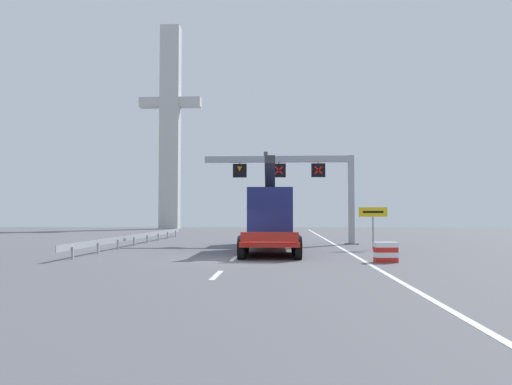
# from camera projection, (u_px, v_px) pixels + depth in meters

# --- Properties ---
(ground) EXTENTS (112.00, 112.00, 0.00)m
(ground) POSITION_uv_depth(u_px,v_px,m) (230.00, 259.00, 23.11)
(ground) COLOR #5B5B60
(lane_markings) EXTENTS (0.20, 78.57, 0.01)m
(lane_markings) POSITION_uv_depth(u_px,v_px,m) (261.00, 233.00, 55.01)
(lane_markings) COLOR silver
(lane_markings) RESTS_ON ground
(edge_line_right) EXTENTS (0.20, 63.00, 0.01)m
(edge_line_right) POSITION_uv_depth(u_px,v_px,m) (334.00, 244.00, 34.76)
(edge_line_right) COLOR silver
(edge_line_right) RESTS_ON ground
(overhead_lane_gantry) EXTENTS (10.98, 0.90, 6.64)m
(overhead_lane_gantry) POSITION_uv_depth(u_px,v_px,m) (298.00, 173.00, 35.21)
(overhead_lane_gantry) COLOR #9EA0A5
(overhead_lane_gantry) RESTS_ON ground
(heavy_haul_truck_red) EXTENTS (3.19, 14.10, 5.30)m
(heavy_haul_truck_red) POSITION_uv_depth(u_px,v_px,m) (270.00, 217.00, 30.51)
(heavy_haul_truck_red) COLOR red
(heavy_haul_truck_red) RESTS_ON ground
(exit_sign_yellow) EXTENTS (1.70, 0.15, 2.55)m
(exit_sign_yellow) POSITION_uv_depth(u_px,v_px,m) (373.00, 217.00, 29.41)
(exit_sign_yellow) COLOR #9EA0A5
(exit_sign_yellow) RESTS_ON ground
(crash_barrier_striped) EXTENTS (1.03, 0.56, 0.90)m
(crash_barrier_striped) POSITION_uv_depth(u_px,v_px,m) (386.00, 252.00, 21.72)
(crash_barrier_striped) COLOR red
(crash_barrier_striped) RESTS_ON ground
(guardrail_left) EXTENTS (0.13, 25.93, 0.76)m
(guardrail_left) POSITION_uv_depth(u_px,v_px,m) (140.00, 237.00, 34.46)
(guardrail_left) COLOR #999EA3
(guardrail_left) RESTS_ON ground
(bridge_pylon_distant) EXTENTS (9.00, 2.00, 29.83)m
(bridge_pylon_distant) POSITION_uv_depth(u_px,v_px,m) (170.00, 124.00, 71.67)
(bridge_pylon_distant) COLOR #B7B7B2
(bridge_pylon_distant) RESTS_ON ground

